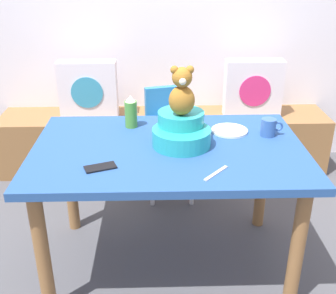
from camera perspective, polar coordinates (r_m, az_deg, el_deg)
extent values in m
plane|color=#4C4C51|center=(2.55, 0.07, -15.19)|extent=(8.00, 8.00, 0.00)
cube|color=silver|center=(3.42, -0.71, 19.29)|extent=(4.40, 0.10, 2.60)
cube|color=olive|center=(3.44, -0.54, 0.79)|extent=(2.60, 0.44, 0.46)
cube|color=silver|center=(3.30, -10.77, 7.64)|extent=(0.44, 0.14, 0.44)
cylinder|color=teal|center=(3.23, -10.95, 7.25)|extent=(0.24, 0.01, 0.24)
cube|color=silver|center=(3.35, 11.47, 7.82)|extent=(0.44, 0.14, 0.44)
cylinder|color=#E02D72|center=(3.28, 11.74, 7.43)|extent=(0.24, 0.01, 0.24)
cube|color=#264C8C|center=(2.15, 0.08, -0.41)|extent=(1.39, 0.89, 0.04)
cylinder|color=olive|center=(2.12, -16.67, -13.87)|extent=(0.07, 0.07, 0.70)
cylinder|color=olive|center=(2.15, 17.12, -13.23)|extent=(0.07, 0.07, 0.70)
cylinder|color=olive|center=(2.69, -13.17, -4.42)|extent=(0.07, 0.07, 0.70)
cylinder|color=olive|center=(2.72, 12.71, -4.06)|extent=(0.07, 0.07, 0.70)
cylinder|color=#2672B2|center=(2.92, 0.48, 2.18)|extent=(0.34, 0.34, 0.10)
cube|color=#2672B2|center=(2.99, -0.28, 6.01)|extent=(0.30, 0.12, 0.24)
cube|color=white|center=(2.73, 1.56, 2.02)|extent=(0.34, 0.27, 0.02)
cylinder|color=silver|center=(2.91, -2.19, -4.01)|extent=(0.03, 0.03, 0.46)
cylinder|color=silver|center=(2.92, 3.31, -3.93)|extent=(0.03, 0.03, 0.46)
cylinder|color=silver|center=(3.16, -2.17, -1.54)|extent=(0.03, 0.03, 0.46)
cylinder|color=silver|center=(3.17, 2.90, -1.47)|extent=(0.03, 0.03, 0.46)
cylinder|color=teal|center=(2.14, 1.84, 1.35)|extent=(0.30, 0.30, 0.09)
cylinder|color=teal|center=(2.17, 1.78, 3.92)|extent=(0.24, 0.24, 0.07)
ellipsoid|color=#A16A24|center=(2.09, 1.88, 6.34)|extent=(0.13, 0.11, 0.15)
sphere|color=#A16A24|center=(2.06, 1.93, 9.44)|extent=(0.10, 0.10, 0.10)
sphere|color=beige|center=(2.02, 2.00, 8.91)|extent=(0.04, 0.04, 0.04)
sphere|color=#A16A24|center=(2.04, 0.88, 10.45)|extent=(0.04, 0.04, 0.04)
sphere|color=#A16A24|center=(2.05, 3.01, 10.45)|extent=(0.04, 0.04, 0.04)
cylinder|color=#4C8C33|center=(2.37, -5.05, 4.46)|extent=(0.07, 0.07, 0.15)
cone|color=white|center=(2.34, -5.14, 6.58)|extent=(0.06, 0.06, 0.03)
cylinder|color=#335999|center=(2.32, 13.47, 2.62)|extent=(0.08, 0.08, 0.09)
torus|color=#335999|center=(2.33, 14.72, 2.72)|extent=(0.06, 0.01, 0.06)
cylinder|color=white|center=(2.35, 8.36, 2.23)|extent=(0.20, 0.20, 0.01)
cube|color=black|center=(1.96, -9.18, -2.74)|extent=(0.16, 0.12, 0.01)
cube|color=silver|center=(1.90, 6.54, -3.55)|extent=(0.12, 0.14, 0.01)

